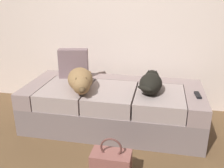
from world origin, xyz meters
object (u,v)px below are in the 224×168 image
object	(u,v)px
couch	(113,106)
tv_remote	(198,95)
handbag	(111,165)
throw_pillow	(74,63)
dog_dark	(151,82)
dog_tan	(81,80)

from	to	relation	value
couch	tv_remote	world-z (taller)	tv_remote
couch	handbag	distance (m)	0.87
throw_pillow	handbag	xyz separation A→B (m)	(0.67, -1.08, -0.51)
dog_dark	dog_tan	bearing A→B (deg)	-171.06
dog_dark	tv_remote	distance (m)	0.48
tv_remote	handbag	bearing A→B (deg)	-139.51
dog_dark	throw_pillow	bearing A→B (deg)	164.48
couch	handbag	bearing A→B (deg)	-79.81
handbag	dog_tan	bearing A→B (deg)	123.50
tv_remote	handbag	xyz separation A→B (m)	(-0.72, -0.77, -0.36)
dog_tan	handbag	xyz separation A→B (m)	(0.47, -0.71, -0.45)
dog_tan	tv_remote	bearing A→B (deg)	2.85
dog_tan	dog_dark	xyz separation A→B (m)	(0.72, 0.11, -0.01)
throw_pillow	tv_remote	bearing A→B (deg)	-12.60
tv_remote	dog_dark	bearing A→B (deg)	166.96
tv_remote	throw_pillow	bearing A→B (deg)	160.99
dog_tan	dog_dark	bearing A→B (deg)	8.94
dog_dark	tv_remote	world-z (taller)	dog_dark
dog_dark	throw_pillow	world-z (taller)	throw_pillow
throw_pillow	dog_tan	bearing A→B (deg)	-61.11
tv_remote	couch	bearing A→B (deg)	167.92
throw_pillow	handbag	bearing A→B (deg)	-58.03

